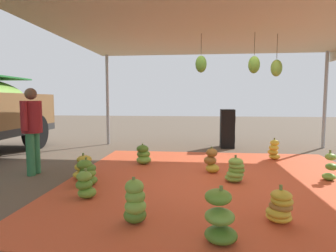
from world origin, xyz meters
TOP-DOWN VIEW (x-y plane):
  - ground_plane at (0.00, 3.00)m, footprint 40.00×40.00m
  - tarp_orange at (0.00, 0.00)m, footprint 5.29×5.43m
  - tent_canopy at (0.02, -0.10)m, footprint 8.00×7.00m
  - banana_bunch_0 at (-1.90, 1.13)m, footprint 0.37×0.36m
  - banana_bunch_1 at (0.18, -1.91)m, footprint 0.31×0.33m
  - banana_bunch_2 at (1.11, 1.62)m, footprint 0.45×0.43m
  - banana_bunch_3 at (-2.25, 0.19)m, footprint 0.46×0.46m
  - banana_bunch_4 at (-1.72, -0.54)m, footprint 0.40×0.41m
  - banana_bunch_5 at (-0.18, 2.48)m, footprint 0.43×0.43m
  - banana_bunch_6 at (-0.58, 2.24)m, footprint 0.41×0.41m
  - banana_bunch_7 at (0.49, 0.15)m, footprint 0.36×0.38m
  - banana_bunch_9 at (-1.15, 2.03)m, footprint 0.34×0.38m
  - banana_bunch_10 at (1.87, -1.39)m, footprint 0.33×0.36m
  - banana_bunch_11 at (-0.11, -0.23)m, footprint 0.39×0.42m
  - worker_1 at (0.03, 3.55)m, footprint 0.60×0.37m
  - speaker_stack at (3.57, -0.46)m, footprint 0.56×0.42m

SIDE VIEW (x-z plane):
  - ground_plane at x=0.00m, z-range 0.00..0.00m
  - tarp_orange at x=0.00m, z-range 0.00..0.01m
  - banana_bunch_9 at x=-1.15m, z-range -0.02..0.40m
  - banana_bunch_4 at x=-1.72m, z-range -0.03..0.42m
  - banana_bunch_5 at x=-0.18m, z-range -0.03..0.44m
  - banana_bunch_2 at x=1.11m, z-range -0.02..0.43m
  - banana_bunch_11 at x=-0.11m, z-range -0.03..0.45m
  - banana_bunch_6 at x=-0.58m, z-range -0.02..0.45m
  - banana_bunch_1 at x=0.18m, z-range -0.04..0.50m
  - banana_bunch_7 at x=0.49m, z-range -0.03..0.49m
  - banana_bunch_10 at x=1.87m, z-range -0.03..0.49m
  - banana_bunch_0 at x=-1.90m, z-range -0.02..0.52m
  - banana_bunch_3 at x=-2.25m, z-range -0.04..0.54m
  - speaker_stack at x=3.57m, z-range 0.00..1.15m
  - worker_1 at x=0.03m, z-range 0.14..1.79m
  - tent_canopy at x=0.02m, z-range 1.36..4.25m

